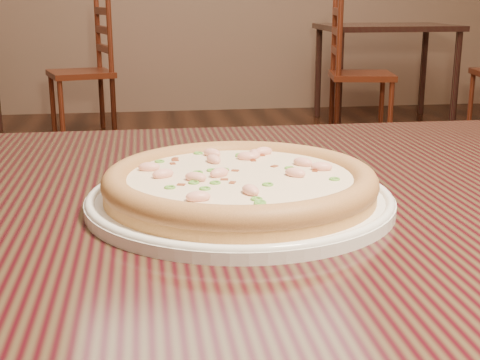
{
  "coord_description": "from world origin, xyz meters",
  "views": [
    {
      "loc": [
        -0.48,
        -1.25,
        0.97
      ],
      "look_at": [
        -0.38,
        -0.57,
        0.78
      ],
      "focal_mm": 50.0,
      "sensor_mm": 36.0,
      "label": 1
    }
  ],
  "objects": [
    {
      "name": "pizza",
      "position": [
        -0.38,
        -0.57,
        0.78
      ],
      "size": [
        0.3,
        0.3,
        0.03
      ],
      "color": "tan",
      "rests_on": "plate"
    },
    {
      "name": "hero_table",
      "position": [
        -0.26,
        -0.52,
        0.65
      ],
      "size": [
        1.2,
        0.8,
        0.75
      ],
      "color": "black",
      "rests_on": "ground"
    },
    {
      "name": "plate",
      "position": [
        -0.38,
        -0.57,
        0.76
      ],
      "size": [
        0.33,
        0.33,
        0.02
      ],
      "color": "white",
      "rests_on": "hero_table"
    },
    {
      "name": "bg_table_right",
      "position": [
        1.39,
        3.77,
        0.65
      ],
      "size": [
        1.0,
        0.7,
        0.75
      ],
      "color": "black",
      "rests_on": "ground"
    },
    {
      "name": "chair_c",
      "position": [
        0.97,
        3.23,
        0.44
      ],
      "size": [
        0.49,
        0.49,
        0.95
      ],
      "color": "#56210B",
      "rests_on": "ground"
    },
    {
      "name": "chair_b",
      "position": [
        -0.86,
        3.63,
        0.44
      ],
      "size": [
        0.52,
        0.52,
        0.95
      ],
      "color": "#56210B",
      "rests_on": "ground"
    }
  ]
}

